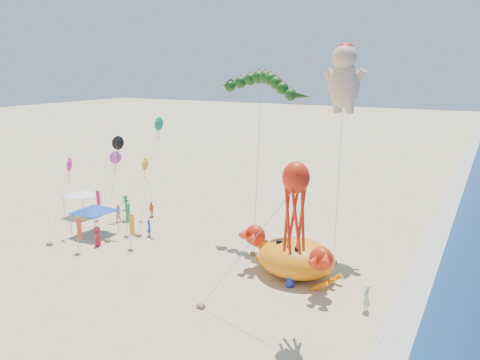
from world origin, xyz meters
name	(u,v)px	position (x,y,z in m)	size (l,w,h in m)	color
ground	(250,268)	(0.00, 0.00, 0.00)	(320.00, 320.00, 0.00)	#D1B784
foam_strip	(409,304)	(12.00, 0.00, 0.01)	(320.00, 320.00, 0.00)	silver
crab_inflatable	(295,257)	(3.65, 0.37, 1.56)	(8.06, 6.50, 3.53)	orange
dragon_kite	(259,88)	(-1.93, 5.23, 13.75)	(9.53, 5.17, 14.81)	#133B10
cherub_kite	(344,76)	(4.66, 7.22, 14.71)	(2.52, 4.42, 17.32)	#F2BD93
octopus_kite	(295,201)	(6.27, -6.63, 8.06)	(7.26, 1.43, 10.33)	red
canopy_blue	(94,209)	(-16.47, -0.16, 2.44)	(3.56, 3.56, 2.71)	gray
canopy_white	(82,193)	(-21.92, 3.51, 2.44)	(3.26, 3.26, 2.71)	gray
feather_flags	(109,217)	(-14.61, -0.14, 2.01)	(9.01, 7.34, 3.20)	gray
beachgoers	(159,228)	(-10.71, 2.17, 0.88)	(29.92, 10.49, 1.86)	#226741
small_kites	(120,159)	(-15.67, 2.79, 6.80)	(7.67, 10.73, 10.94)	#F6AD1B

